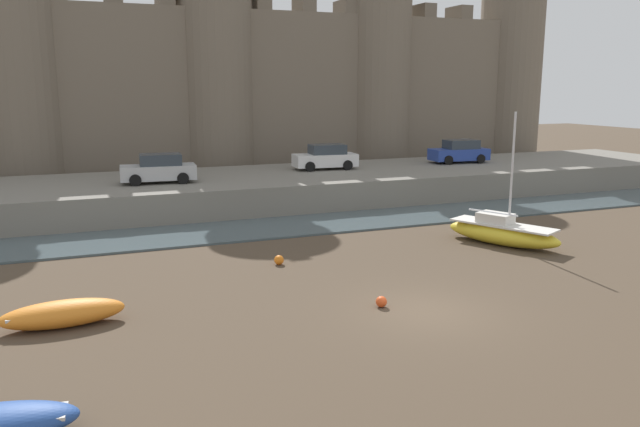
{
  "coord_description": "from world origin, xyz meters",
  "views": [
    {
      "loc": [
        -10.02,
        -16.21,
        7.0
      ],
      "look_at": [
        -1.91,
        4.33,
        2.5
      ],
      "focal_mm": 35.0,
      "sensor_mm": 36.0,
      "label": 1
    }
  ],
  "objects_px": {
    "mooring_buoy_mid_mud": "(279,260)",
    "car_quay_west": "(159,169)",
    "rowboat_foreground_right": "(63,313)",
    "sailboat_near_channel_left": "(502,232)",
    "car_quay_centre_east": "(326,157)",
    "mooring_buoy_near_shore": "(381,302)",
    "car_quay_centre_west": "(459,152)"
  },
  "relations": [
    {
      "from": "mooring_buoy_mid_mud",
      "to": "car_quay_west",
      "type": "distance_m",
      "value": 13.12
    },
    {
      "from": "rowboat_foreground_right",
      "to": "car_quay_west",
      "type": "xyz_separation_m",
      "value": [
        5.0,
        16.48,
        2.07
      ]
    },
    {
      "from": "mooring_buoy_mid_mud",
      "to": "car_quay_west",
      "type": "bearing_deg",
      "value": 103.35
    },
    {
      "from": "sailboat_near_channel_left",
      "to": "car_quay_west",
      "type": "bearing_deg",
      "value": 135.46
    },
    {
      "from": "mooring_buoy_mid_mud",
      "to": "car_quay_centre_east",
      "type": "bearing_deg",
      "value": 61.53
    },
    {
      "from": "rowboat_foreground_right",
      "to": "car_quay_west",
      "type": "relative_size",
      "value": 0.85
    },
    {
      "from": "rowboat_foreground_right",
      "to": "mooring_buoy_near_shore",
      "type": "relative_size",
      "value": 9.79
    },
    {
      "from": "rowboat_foreground_right",
      "to": "sailboat_near_channel_left",
      "type": "bearing_deg",
      "value": 10.29
    },
    {
      "from": "rowboat_foreground_right",
      "to": "car_quay_centre_west",
      "type": "xyz_separation_m",
      "value": [
        26.07,
        18.33,
        2.07
      ]
    },
    {
      "from": "car_quay_west",
      "to": "car_quay_centre_east",
      "type": "bearing_deg",
      "value": 10.53
    },
    {
      "from": "car_quay_west",
      "to": "car_quay_centre_west",
      "type": "relative_size",
      "value": 1.0
    },
    {
      "from": "mooring_buoy_mid_mud",
      "to": "car_quay_centre_east",
      "type": "distance_m",
      "value": 16.77
    },
    {
      "from": "sailboat_near_channel_left",
      "to": "mooring_buoy_near_shore",
      "type": "height_order",
      "value": "sailboat_near_channel_left"
    },
    {
      "from": "car_quay_west",
      "to": "mooring_buoy_near_shore",
      "type": "bearing_deg",
      "value": -76.13
    },
    {
      "from": "sailboat_near_channel_left",
      "to": "car_quay_west",
      "type": "distance_m",
      "value": 18.84
    },
    {
      "from": "mooring_buoy_near_shore",
      "to": "car_quay_centre_east",
      "type": "distance_m",
      "value": 21.58
    },
    {
      "from": "car_quay_west",
      "to": "car_quay_centre_west",
      "type": "xyz_separation_m",
      "value": [
        21.07,
        1.85,
        0.0
      ]
    },
    {
      "from": "mooring_buoy_near_shore",
      "to": "sailboat_near_channel_left",
      "type": "bearing_deg",
      "value": 31.19
    },
    {
      "from": "sailboat_near_channel_left",
      "to": "mooring_buoy_near_shore",
      "type": "xyz_separation_m",
      "value": [
        -8.8,
        -5.33,
        -0.39
      ]
    },
    {
      "from": "rowboat_foreground_right",
      "to": "car_quay_west",
      "type": "bearing_deg",
      "value": 73.12
    },
    {
      "from": "mooring_buoy_near_shore",
      "to": "mooring_buoy_mid_mud",
      "type": "height_order",
      "value": "mooring_buoy_mid_mud"
    },
    {
      "from": "car_quay_centre_west",
      "to": "car_quay_centre_east",
      "type": "bearing_deg",
      "value": 179.03
    },
    {
      "from": "sailboat_near_channel_left",
      "to": "rowboat_foreground_right",
      "type": "xyz_separation_m",
      "value": [
        -18.36,
        -3.33,
        -0.16
      ]
    },
    {
      "from": "sailboat_near_channel_left",
      "to": "mooring_buoy_mid_mud",
      "type": "relative_size",
      "value": 15.29
    },
    {
      "from": "sailboat_near_channel_left",
      "to": "rowboat_foreground_right",
      "type": "height_order",
      "value": "sailboat_near_channel_left"
    },
    {
      "from": "sailboat_near_channel_left",
      "to": "car_quay_centre_east",
      "type": "distance_m",
      "value": 15.49
    },
    {
      "from": "mooring_buoy_mid_mud",
      "to": "car_quay_west",
      "type": "height_order",
      "value": "car_quay_west"
    },
    {
      "from": "mooring_buoy_near_shore",
      "to": "car_quay_centre_west",
      "type": "bearing_deg",
      "value": 50.92
    },
    {
      "from": "car_quay_centre_east",
      "to": "rowboat_foreground_right",
      "type": "bearing_deg",
      "value": -130.67
    },
    {
      "from": "mooring_buoy_mid_mud",
      "to": "car_quay_centre_west",
      "type": "distance_m",
      "value": 23.25
    },
    {
      "from": "rowboat_foreground_right",
      "to": "car_quay_west",
      "type": "height_order",
      "value": "car_quay_west"
    },
    {
      "from": "sailboat_near_channel_left",
      "to": "mooring_buoy_mid_mud",
      "type": "distance_m",
      "value": 10.4
    }
  ]
}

